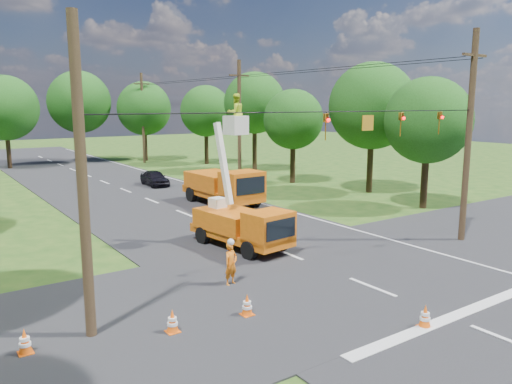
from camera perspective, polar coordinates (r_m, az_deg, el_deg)
ground at (r=34.99m, az=-11.84°, el=-1.04°), size 140.00×140.00×0.00m
road_main at (r=34.99m, az=-11.84°, el=-1.04°), size 12.00×100.00×0.06m
road_cross at (r=20.17m, az=8.89°, el=-9.14°), size 56.00×10.00×0.07m
stop_bar at (r=17.06m, az=21.33°, el=-13.38°), size 9.00×0.45×0.02m
edge_line at (r=37.47m, az=-3.94°, el=-0.12°), size 0.12×90.00×0.02m
bucket_truck at (r=22.89m, az=-1.61°, el=-2.72°), size 2.66×5.54×7.04m
second_truck at (r=32.75m, az=-3.67°, el=0.69°), size 2.77×6.66×2.47m
ground_worker at (r=18.46m, az=-2.88°, el=-8.21°), size 0.67×0.53×1.61m
distant_car at (r=41.50m, az=-11.50°, el=1.58°), size 1.70×3.79×1.27m
traffic_cone_0 at (r=16.07m, az=18.76°, el=-13.31°), size 0.38×0.38×0.71m
traffic_cone_2 at (r=23.64m, az=1.95°, el=-5.24°), size 0.38×0.38×0.71m
traffic_cone_3 at (r=28.45m, az=-2.04°, el=-2.62°), size 0.38×0.38×0.71m
traffic_cone_4 at (r=16.04m, az=-1.03°, el=-12.79°), size 0.38×0.38×0.71m
traffic_cone_5 at (r=15.14m, az=-9.53°, el=-14.38°), size 0.38×0.38×0.71m
traffic_cone_6 at (r=15.12m, az=-24.92°, el=-15.26°), size 0.38×0.38×0.71m
traffic_cone_7 at (r=32.95m, az=-2.79°, el=-0.88°), size 0.38×0.38×0.71m
pole_right_near at (r=25.75m, az=23.14°, el=5.94°), size 1.80×0.30×10.00m
pole_right_mid at (r=40.14m, az=-1.91°, el=7.91°), size 1.80×0.30×10.00m
pole_right_far at (r=57.97m, az=-12.81°, el=8.31°), size 1.80×0.30×10.00m
pole_left at (r=14.37m, az=-19.24°, el=1.14°), size 0.30×0.30×9.00m
signal_span at (r=20.68m, az=13.86°, el=7.79°), size 18.00×0.29×1.07m
tree_right_a at (r=33.24m, az=19.06°, el=7.72°), size 5.40×5.40×8.28m
tree_right_b at (r=38.20m, az=13.15°, el=9.54°), size 6.40×6.40×9.65m
tree_right_c at (r=42.08m, az=4.28°, el=8.26°), size 5.00×5.00×7.83m
tree_right_d at (r=49.44m, az=-0.16°, el=10.13°), size 6.00×6.00×9.70m
tree_right_e at (r=55.72m, az=-5.75°, el=9.17°), size 5.60×5.60×8.63m
tree_far_a at (r=57.31m, az=-26.77°, el=8.57°), size 6.60×6.60×9.50m
tree_far_b at (r=60.92m, az=-19.54°, el=9.66°), size 7.00×7.00×10.32m
tree_far_c at (r=60.18m, az=-12.68°, el=9.28°), size 6.20×6.20×9.18m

